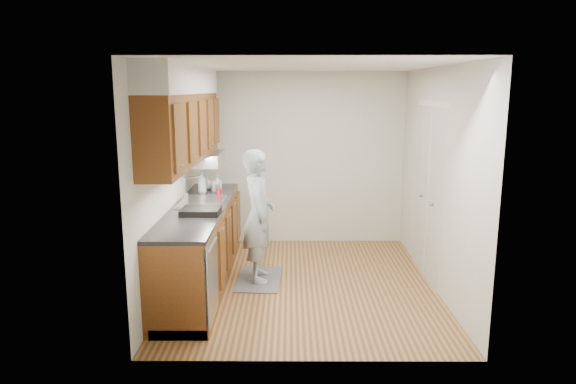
# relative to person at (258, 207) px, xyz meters

# --- Properties ---
(floor) EXTENTS (3.50, 3.50, 0.00)m
(floor) POSITION_rel_person_xyz_m (0.53, -0.12, -0.90)
(floor) COLOR olive
(floor) RESTS_ON ground
(ceiling) EXTENTS (3.50, 3.50, 0.00)m
(ceiling) POSITION_rel_person_xyz_m (0.53, -0.12, 1.60)
(ceiling) COLOR white
(ceiling) RESTS_ON wall_left
(wall_left) EXTENTS (0.02, 3.50, 2.50)m
(wall_left) POSITION_rel_person_xyz_m (-0.97, -0.12, 0.35)
(wall_left) COLOR beige
(wall_left) RESTS_ON floor
(wall_right) EXTENTS (0.02, 3.50, 2.50)m
(wall_right) POSITION_rel_person_xyz_m (2.03, -0.12, 0.35)
(wall_right) COLOR beige
(wall_right) RESTS_ON floor
(wall_back) EXTENTS (3.00, 0.02, 2.50)m
(wall_back) POSITION_rel_person_xyz_m (0.53, 1.63, 0.35)
(wall_back) COLOR beige
(wall_back) RESTS_ON floor
(counter) EXTENTS (0.64, 2.80, 1.30)m
(counter) POSITION_rel_person_xyz_m (-0.67, -0.13, -0.41)
(counter) COLOR brown
(counter) RESTS_ON floor
(upper_cabinets) EXTENTS (0.47, 2.80, 1.21)m
(upper_cabinets) POSITION_rel_person_xyz_m (-0.80, -0.08, 1.05)
(upper_cabinets) COLOR brown
(upper_cabinets) RESTS_ON wall_left
(closet_door) EXTENTS (0.02, 1.22, 2.05)m
(closet_door) POSITION_rel_person_xyz_m (2.02, 0.18, 0.12)
(closet_door) COLOR white
(closet_door) RESTS_ON wall_right
(floor_mat) EXTENTS (0.55, 0.88, 0.02)m
(floor_mat) POSITION_rel_person_xyz_m (0.00, 0.00, -0.89)
(floor_mat) COLOR slate
(floor_mat) RESTS_ON floor
(person) EXTENTS (0.48, 0.66, 1.77)m
(person) POSITION_rel_person_xyz_m (0.00, 0.00, 0.00)
(person) COLOR #93A9B3
(person) RESTS_ON floor_mat
(soap_bottle_a) EXTENTS (0.15, 0.15, 0.29)m
(soap_bottle_a) POSITION_rel_person_xyz_m (-0.76, 0.62, 0.18)
(soap_bottle_a) COLOR white
(soap_bottle_a) RESTS_ON counter
(soap_bottle_b) EXTENTS (0.12, 0.12, 0.21)m
(soap_bottle_b) POSITION_rel_person_xyz_m (-0.59, 0.74, 0.15)
(soap_bottle_b) COLOR white
(soap_bottle_b) RESTS_ON counter
(soap_bottle_c) EXTENTS (0.19, 0.19, 0.18)m
(soap_bottle_c) POSITION_rel_person_xyz_m (-0.74, 0.86, 0.13)
(soap_bottle_c) COLOR white
(soap_bottle_c) RESTS_ON counter
(soda_can) EXTENTS (0.08, 0.08, 0.11)m
(soda_can) POSITION_rel_person_xyz_m (-0.51, 0.37, 0.10)
(soda_can) COLOR #A91C33
(soda_can) RESTS_ON counter
(steel_can) EXTENTS (0.07, 0.07, 0.11)m
(steel_can) POSITION_rel_person_xyz_m (-0.56, 0.64, 0.09)
(steel_can) COLOR #A5A5AA
(steel_can) RESTS_ON counter
(dish_rack) EXTENTS (0.41, 0.35, 0.06)m
(dish_rack) POSITION_rel_person_xyz_m (-0.58, -0.51, 0.07)
(dish_rack) COLOR black
(dish_rack) RESTS_ON counter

